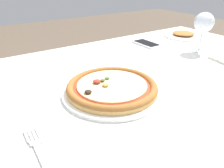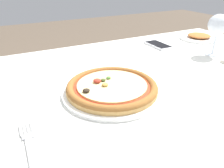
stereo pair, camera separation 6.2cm
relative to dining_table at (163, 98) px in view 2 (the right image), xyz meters
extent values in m
cube|color=brown|center=(0.00, 0.00, 0.06)|extent=(1.24, 0.85, 0.04)
cube|color=silver|center=(0.00, 0.00, 0.08)|extent=(1.34, 0.95, 0.01)
cylinder|color=brown|center=(-0.56, 0.37, -0.30)|extent=(0.06, 0.06, 0.69)
cylinder|color=brown|center=(0.56, 0.37, -0.30)|extent=(0.06, 0.06, 0.69)
cylinder|color=white|center=(-0.22, -0.02, 0.09)|extent=(0.29, 0.29, 0.01)
cylinder|color=tan|center=(-0.22, -0.02, 0.10)|extent=(0.26, 0.26, 0.01)
torus|color=#935B28|center=(-0.22, -0.02, 0.11)|extent=(0.26, 0.26, 0.02)
cylinder|color=#BC381E|center=(-0.22, -0.02, 0.11)|extent=(0.22, 0.22, 0.00)
cylinder|color=beige|center=(-0.22, -0.02, 0.11)|extent=(0.20, 0.20, 0.00)
ellipsoid|color=#2D2319|center=(-0.30, -0.03, 0.12)|extent=(0.02, 0.02, 0.01)
ellipsoid|color=#4C7A33|center=(-0.21, 0.02, 0.12)|extent=(0.01, 0.01, 0.01)
ellipsoid|color=#425123|center=(-0.23, 0.01, 0.12)|extent=(0.01, 0.01, 0.01)
ellipsoid|color=#BC9342|center=(-0.24, -0.02, 0.12)|extent=(0.02, 0.02, 0.01)
ellipsoid|color=#A83323|center=(-0.25, 0.01, 0.12)|extent=(0.02, 0.02, 0.01)
cube|color=silver|center=(-0.46, -0.17, 0.09)|extent=(0.02, 0.11, 0.00)
cube|color=silver|center=(-0.46, -0.11, 0.09)|extent=(0.02, 0.01, 0.00)
cube|color=silver|center=(-0.47, -0.08, 0.09)|extent=(0.01, 0.05, 0.00)
cube|color=silver|center=(-0.47, -0.08, 0.09)|extent=(0.01, 0.05, 0.00)
cube|color=silver|center=(-0.46, -0.08, 0.09)|extent=(0.01, 0.05, 0.00)
cube|color=silver|center=(-0.45, -0.08, 0.09)|extent=(0.01, 0.05, 0.00)
cylinder|color=silver|center=(0.33, 0.09, 0.09)|extent=(0.07, 0.07, 0.00)
cylinder|color=silver|center=(0.33, 0.09, 0.13)|extent=(0.01, 0.01, 0.09)
sphere|color=silver|center=(0.33, 0.09, 0.21)|extent=(0.08, 0.08, 0.08)
cube|color=white|center=(0.19, 0.29, 0.09)|extent=(0.07, 0.14, 0.01)
cube|color=black|center=(0.19, 0.29, 0.10)|extent=(0.06, 0.13, 0.00)
cylinder|color=white|center=(0.46, 0.29, 0.09)|extent=(0.20, 0.20, 0.01)
ellipsoid|color=#BC662D|center=(0.46, 0.29, 0.11)|extent=(0.12, 0.12, 0.02)
camera|label=1|loc=(-0.53, -0.48, 0.40)|focal=35.00mm
camera|label=2|loc=(-0.47, -0.51, 0.40)|focal=35.00mm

